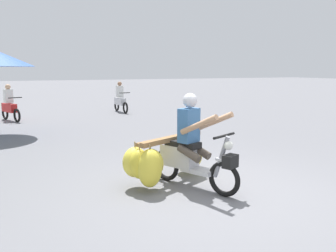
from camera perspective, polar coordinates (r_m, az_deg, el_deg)
The scene contains 4 objects.
ground_plane at distance 5.76m, azimuth 7.93°, elevation -10.75°, with size 120.00×120.00×0.00m, color slate.
motorbike_main_loaded at distance 5.98m, azimuth 0.71°, elevation -4.87°, with size 1.80×1.97×1.58m.
motorbike_distant_ahead_left at distance 14.65m, azimuth -24.48°, elevation 2.99°, with size 0.75×1.54×1.40m.
motorbike_distant_ahead_right at distance 16.22m, azimuth -7.82°, elevation 4.27°, with size 0.50×1.62×1.40m.
Camera 1 is at (-2.95, -4.54, 1.96)m, focal length 37.30 mm.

